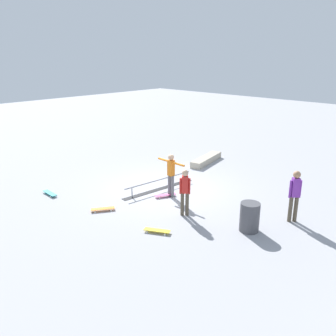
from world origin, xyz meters
The scene contains 11 objects.
ground_plane centered at (0.00, 0.00, 0.00)m, with size 60.00×60.00×0.00m, color #9E9EA3.
grind_rail centered at (0.22, -0.13, 0.18)m, with size 3.36×0.61×0.42m.
skate_ledge centered at (-3.97, -1.02, 0.15)m, with size 2.46×0.51×0.30m, color #B2A893.
skater_main centered at (0.41, 0.71, 0.96)m, with size 0.23×1.33×1.65m.
skateboard_main centered at (0.59, 0.59, 0.07)m, with size 0.80×0.54×0.09m.
bystander_purple_shirt centered at (-0.73, 4.94, 0.96)m, with size 0.32×0.33×1.70m.
bystander_red_shirt centered at (1.30, 2.16, 0.90)m, with size 0.28×0.32×1.59m.
loose_skateboard_teal centered at (3.48, -2.72, 0.07)m, with size 0.28×0.81×0.09m.
loose_skateboard_yellow centered at (2.79, 2.36, 0.07)m, with size 0.56×0.80×0.09m.
loose_skateboard_orange centered at (2.97, -0.09, 0.07)m, with size 0.78×0.60×0.09m.
trash_bin centered at (0.78, 4.28, 0.45)m, with size 0.59×0.59×0.90m, color #47474C.
Camera 1 is at (9.54, 9.23, 5.14)m, focal length 38.27 mm.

